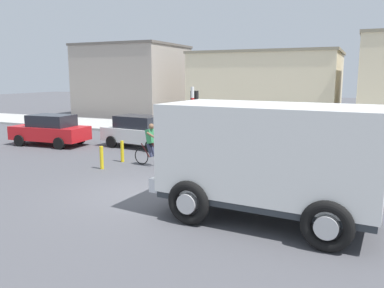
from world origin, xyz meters
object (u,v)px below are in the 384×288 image
at_px(cyclist, 152,145).
at_px(traffic_light_pole, 193,118).
at_px(bollard_near, 102,158).
at_px(car_white_mid, 140,131).
at_px(truck_foreground, 269,154).
at_px(car_far_side, 50,130).
at_px(pedestrian_near_kerb, 245,133).
at_px(bollard_far, 122,151).

distance_m(cyclist, traffic_light_pole, 2.35).
height_order(cyclist, bollard_near, cyclist).
bearing_deg(car_white_mid, traffic_light_pole, -39.00).
relative_size(cyclist, bollard_near, 1.92).
xyz_separation_m(truck_foreground, traffic_light_pole, (-3.66, 3.60, 0.40)).
relative_size(truck_foreground, bollard_near, 6.18).
distance_m(car_white_mid, car_far_side, 4.83).
height_order(cyclist, car_white_mid, cyclist).
relative_size(car_far_side, pedestrian_near_kerb, 2.54).
xyz_separation_m(traffic_light_pole, car_white_mid, (-4.60, 3.72, -1.25)).
relative_size(car_white_mid, pedestrian_near_kerb, 2.57).
relative_size(car_white_mid, car_far_side, 1.01).
xyz_separation_m(cyclist, car_far_side, (-7.23, 1.97, -0.05)).
bearing_deg(traffic_light_pole, bollard_far, 172.38).
distance_m(traffic_light_pole, car_far_side, 9.58).
bearing_deg(car_white_mid, car_far_side, -162.99).
xyz_separation_m(car_white_mid, bollard_far, (1.11, -3.26, -0.37)).
height_order(traffic_light_pole, bollard_far, traffic_light_pole).
distance_m(cyclist, car_far_side, 7.49).
bearing_deg(traffic_light_pole, car_white_mid, 141.00).
relative_size(bollard_near, bollard_far, 1.00).
distance_m(truck_foreground, car_white_mid, 11.07).
bearing_deg(cyclist, pedestrian_near_kerb, 62.47).
relative_size(pedestrian_near_kerb, bollard_far, 1.80).
relative_size(cyclist, pedestrian_near_kerb, 1.07).
relative_size(traffic_light_pole, bollard_near, 3.56).
xyz_separation_m(traffic_light_pole, car_far_side, (-9.22, 2.31, -1.25)).
xyz_separation_m(cyclist, pedestrian_near_kerb, (2.48, 4.75, -0.02)).
distance_m(cyclist, car_white_mid, 4.28).
relative_size(truck_foreground, car_white_mid, 1.34).
bearing_deg(pedestrian_near_kerb, car_far_side, -164.01).
bearing_deg(bollard_near, cyclist, 40.22).
xyz_separation_m(car_white_mid, bollard_near, (1.11, -4.66, -0.37)).
bearing_deg(car_white_mid, truck_foreground, -41.55).
xyz_separation_m(car_far_side, bollard_near, (5.72, -3.25, -0.37)).
bearing_deg(cyclist, bollard_near, -139.78).
relative_size(traffic_light_pole, bollard_far, 3.56).
xyz_separation_m(truck_foreground, cyclist, (-5.65, 3.93, -0.80)).
relative_size(pedestrian_near_kerb, bollard_near, 1.80).
height_order(cyclist, traffic_light_pole, traffic_light_pole).
bearing_deg(bollard_near, pedestrian_near_kerb, 56.54).
height_order(pedestrian_near_kerb, bollard_near, pedestrian_near_kerb).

